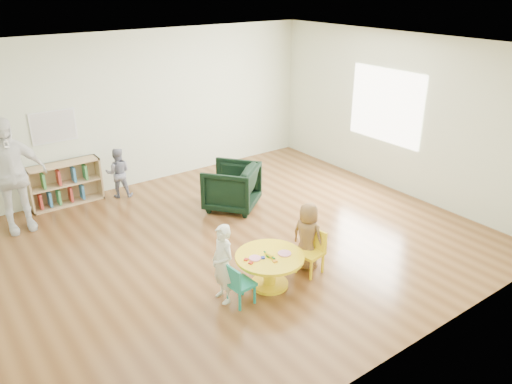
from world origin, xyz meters
The scene contains 11 objects.
room centered at (0.01, 0.00, 1.89)m, with size 7.10×7.00×2.80m.
activity_table centered at (-0.28, -1.21, 0.30)m, with size 0.87×0.87×0.48m.
kid_chair_left centered at (-0.83, -1.30, 0.29)m, with size 0.31×0.31×0.54m.
kid_chair_right centered at (0.37, -1.27, 0.32)m, with size 0.37×0.37×0.59m.
bookshelf centered at (-1.61, 2.86, 0.37)m, with size 1.20×0.30×0.75m.
alphabet_poster centered at (-1.60, 2.98, 1.35)m, with size 0.74×0.01×0.54m.
armchair centered at (0.62, 1.03, 0.38)m, with size 0.82×0.84×0.77m, color black.
child_left centered at (-0.92, -1.12, 0.50)m, with size 0.37×0.24×1.01m, color white.
child_right centered at (0.39, -1.15, 0.47)m, with size 0.46×0.30×0.94m, color orange.
toddler centered at (-0.74, 2.60, 0.45)m, with size 0.44×0.34×0.90m, color #191F40.
adult_caretaker centered at (-2.50, 2.30, 0.90)m, with size 1.05×0.44×1.79m, color white.
Camera 1 is at (-3.60, -5.46, 3.65)m, focal length 35.00 mm.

